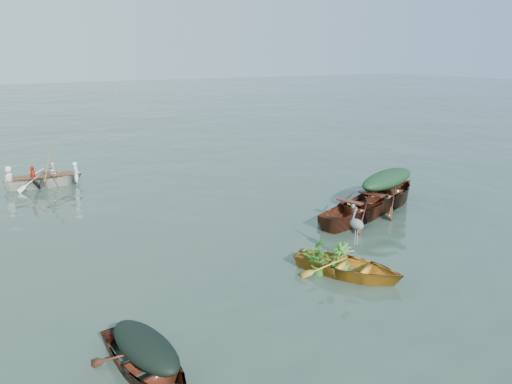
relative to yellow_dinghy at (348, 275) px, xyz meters
The scene contains 13 objects.
ground 3.09m from the yellow_dinghy, 79.62° to the left, with size 140.00×140.00×0.00m, color #354A3D.
yellow_dinghy is the anchor object (origin of this frame).
dark_covered_boat 5.03m from the yellow_dinghy, 164.28° to the right, with size 1.15×3.09×0.73m, color #522413.
green_tarp_boat 5.39m from the yellow_dinghy, 39.57° to the left, with size 1.57×5.06×1.23m, color #441D10.
open_wooden_boat 3.86m from the yellow_dinghy, 47.15° to the left, with size 1.42×4.56×1.08m, color #552615.
rowed_boat 12.09m from the yellow_dinghy, 114.73° to the left, with size 1.11×3.69×0.84m, color white.
dark_tarp_cover 5.07m from the yellow_dinghy, 164.28° to the right, with size 0.63×1.70×0.40m, color black.
green_tarp_cover 5.46m from the yellow_dinghy, 39.57° to the left, with size 0.87×2.78×0.52m, color #173919.
thwart_benches 3.90m from the yellow_dinghy, 47.15° to the left, with size 0.85×2.28×0.04m, color #461910, non-canonical shape.
heron 1.02m from the yellow_dinghy, 36.04° to the left, with size 0.28×0.40×0.92m, color gray, non-canonical shape.
dinghy_weeds 0.89m from the yellow_dinghy, 118.07° to the left, with size 0.70×0.90×0.60m, color #32651A.
rowers 12.12m from the yellow_dinghy, 114.73° to the left, with size 1.00×2.58×0.76m, color white.
oars 12.10m from the yellow_dinghy, 114.73° to the left, with size 2.60×0.60×0.06m, color olive, non-canonical shape.
Camera 1 is at (-6.98, -10.90, 4.74)m, focal length 35.00 mm.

